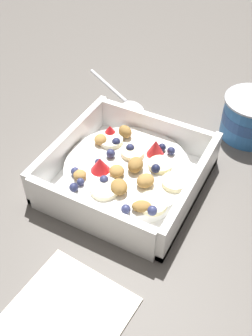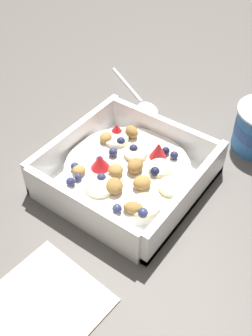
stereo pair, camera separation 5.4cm
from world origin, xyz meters
name	(u,v)px [view 2 (the right image)]	position (x,y,z in m)	size (l,w,h in m)	color
ground_plane	(125,180)	(0.00, 0.00, 0.00)	(2.40, 2.40, 0.00)	#56514C
fruit_bowl	(126,173)	(0.00, 0.01, 0.02)	(0.20, 0.20, 0.06)	white
spoon	(141,99)	(-0.17, -0.09, 0.00)	(0.10, 0.16, 0.01)	silver
folded_napkin	(42,305)	(0.21, 0.04, 0.00)	(0.12, 0.12, 0.01)	silver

